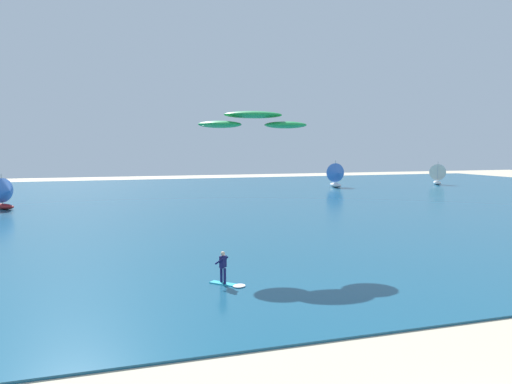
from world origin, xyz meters
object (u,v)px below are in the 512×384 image
at_px(kite, 253,121).
at_px(sailboat_far_left, 337,175).
at_px(kitesurfer, 226,273).
at_px(sailboat_anchored_offshore, 6,193).
at_px(sailboat_far_right, 437,174).

distance_m(kite, sailboat_far_left, 53.34).
bearing_deg(kite, kitesurfer, -117.17).
distance_m(sailboat_anchored_offshore, sailboat_far_left, 50.96).
bearing_deg(kite, sailboat_far_left, 57.13).
bearing_deg(kite, sailboat_far_right, 42.28).
relative_size(kite, sailboat_anchored_offshore, 1.88).
height_order(kitesurfer, sailboat_anchored_offshore, sailboat_anchored_offshore).
bearing_deg(sailboat_anchored_offshore, kitesurfer, -65.63).
xyz_separation_m(kite, sailboat_far_left, (28.73, 44.47, -6.49)).
bearing_deg(sailboat_anchored_offshore, kite, -55.62).
height_order(sailboat_far_left, sailboat_far_right, sailboat_far_left).
relative_size(sailboat_anchored_offshore, sailboat_far_right, 0.93).
xyz_separation_m(sailboat_anchored_offshore, sailboat_far_right, (69.47, 16.22, 0.14)).
height_order(kite, sailboat_far_right, kite).
distance_m(kitesurfer, kite, 11.16).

